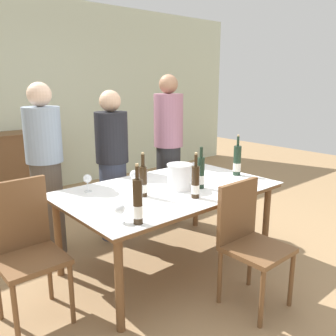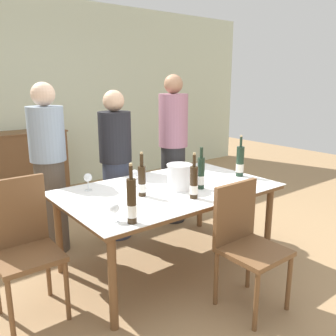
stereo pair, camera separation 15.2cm
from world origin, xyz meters
TOP-DOWN VIEW (x-y plane):
  - ground_plane at (0.00, 0.00)m, footprint 12.00×12.00m
  - back_wall at (0.00, 3.01)m, footprint 8.00×0.10m
  - sideboard_cabinet at (-0.49, 2.72)m, footprint 1.26×0.46m
  - dining_table at (0.00, 0.00)m, footprint 1.84×1.13m
  - ice_bucket at (0.06, -0.08)m, footprint 0.22×0.22m
  - wine_bottle_0 at (0.22, -0.18)m, footprint 0.06×0.06m
  - wine_bottle_1 at (-0.01, -0.34)m, footprint 0.06×0.06m
  - wine_bottle_2 at (-0.30, -0.04)m, footprint 0.06×0.06m
  - wine_bottle_3 at (-0.66, -0.47)m, footprint 0.06×0.06m
  - wine_bottle_4 at (0.80, -0.11)m, footprint 0.08×0.08m
  - wine_glass_0 at (-0.57, 0.37)m, footprint 0.07×0.07m
  - wine_glass_1 at (-0.20, 0.23)m, footprint 0.08×0.08m
  - wine_glass_2 at (-0.74, -0.37)m, footprint 0.07×0.07m
  - chair_near_front at (0.10, -0.79)m, footprint 0.42×0.42m
  - chair_left_end at (-1.21, 0.09)m, footprint 0.42×0.42m
  - person_host at (-0.71, 0.92)m, footprint 0.33×0.33m
  - person_guest_left at (-0.05, 0.81)m, footprint 0.33×0.33m
  - person_guest_right at (0.70, 0.80)m, footprint 0.33×0.33m

SIDE VIEW (x-z plane):
  - ground_plane at x=0.00m, z-range 0.00..0.00m
  - sideboard_cabinet at x=-0.49m, z-range 0.00..0.95m
  - chair_near_front at x=0.10m, z-range 0.07..0.99m
  - chair_left_end at x=-1.21m, z-range 0.07..1.05m
  - dining_table at x=0.00m, z-range 0.30..1.03m
  - person_guest_left at x=-0.05m, z-range 0.00..1.55m
  - wine_glass_2 at x=-0.74m, z-range 0.75..0.88m
  - person_host at x=-0.71m, z-range 0.00..1.63m
  - wine_glass_1 at x=-0.20m, z-range 0.76..0.91m
  - wine_glass_0 at x=-0.57m, z-range 0.76..0.91m
  - ice_bucket at x=0.06m, z-range 0.73..0.95m
  - wine_bottle_2 at x=-0.30m, z-range 0.67..1.03m
  - wine_bottle_1 at x=-0.01m, z-range 0.67..1.04m
  - person_guest_right at x=0.70m, z-range 0.01..1.71m
  - wine_bottle_0 at x=0.22m, z-range 0.68..1.04m
  - wine_bottle_4 at x=0.80m, z-range 0.66..1.07m
  - wine_bottle_3 at x=-0.66m, z-range 0.67..1.07m
  - back_wall at x=0.00m, z-range 0.00..2.80m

